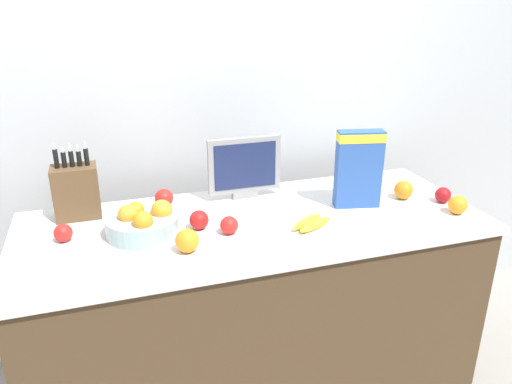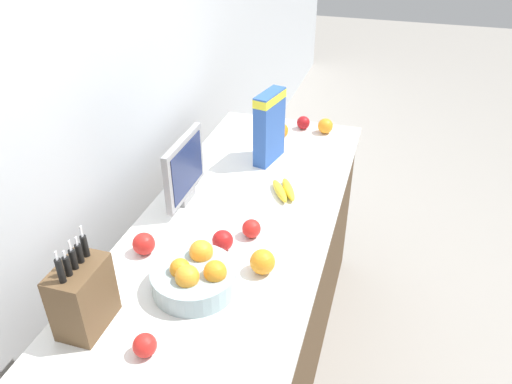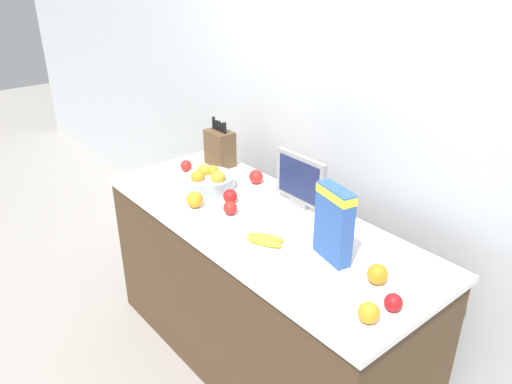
{
  "view_description": "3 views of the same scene",
  "coord_description": "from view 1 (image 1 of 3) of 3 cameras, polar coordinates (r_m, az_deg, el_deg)",
  "views": [
    {
      "loc": [
        -0.53,
        -1.68,
        1.69
      ],
      "look_at": [
        0.01,
        0.01,
        0.98
      ],
      "focal_mm": 35.0,
      "sensor_mm": 36.0,
      "label": 1
    },
    {
      "loc": [
        -1.48,
        -0.5,
        1.95
      ],
      "look_at": [
        0.08,
        -0.04,
        0.92
      ],
      "focal_mm": 35.0,
      "sensor_mm": 36.0,
      "label": 2
    },
    {
      "loc": [
        1.57,
        -1.34,
        2.01
      ],
      "look_at": [
        -0.07,
        0.04,
        0.97
      ],
      "focal_mm": 35.0,
      "sensor_mm": 36.0,
      "label": 3
    }
  ],
  "objects": [
    {
      "name": "orange_front_left",
      "position": [
        2.14,
        22.07,
        -1.37
      ],
      "size": [
        0.08,
        0.08,
        0.08
      ],
      "primitive_type": "sphere",
      "color": "orange",
      "rests_on": "counter"
    },
    {
      "name": "banana_bunch",
      "position": [
        1.89,
        6.3,
        -3.56
      ],
      "size": [
        0.19,
        0.14,
        0.04
      ],
      "rotation": [
        0.0,
        0.0,
        0.6
      ],
      "color": "yellow",
      "rests_on": "counter"
    },
    {
      "name": "apple_rear",
      "position": [
        1.89,
        -21.18,
        -4.38
      ],
      "size": [
        0.07,
        0.07,
        0.07
      ],
      "primitive_type": "sphere",
      "color": "red",
      "rests_on": "counter"
    },
    {
      "name": "apple_rightmost",
      "position": [
        1.82,
        -3.09,
        -3.81
      ],
      "size": [
        0.07,
        0.07,
        0.07
      ],
      "primitive_type": "sphere",
      "color": "red",
      "rests_on": "counter"
    },
    {
      "name": "knife_block",
      "position": [
        2.05,
        -19.86,
        0.1
      ],
      "size": [
        0.17,
        0.11,
        0.31
      ],
      "color": "brown",
      "rests_on": "counter"
    },
    {
      "name": "apple_by_knife_block",
      "position": [
        2.23,
        20.59,
        -0.32
      ],
      "size": [
        0.07,
        0.07,
        0.07
      ],
      "primitive_type": "sphere",
      "color": "#A31419",
      "rests_on": "counter"
    },
    {
      "name": "cereal_box",
      "position": [
        2.05,
        11.67,
        2.94
      ],
      "size": [
        0.2,
        0.1,
        0.32
      ],
      "rotation": [
        0.0,
        0.0,
        -0.22
      ],
      "color": "#2D56A8",
      "rests_on": "counter"
    },
    {
      "name": "fruit_bowl",
      "position": [
        1.86,
        -12.81,
        -3.43
      ],
      "size": [
        0.26,
        0.26,
        0.12
      ],
      "color": "#99B2B7",
      "rests_on": "counter"
    },
    {
      "name": "small_monitor",
      "position": [
        2.1,
        -1.32,
        2.94
      ],
      "size": [
        0.31,
        0.03,
        0.27
      ],
      "color": "gray",
      "rests_on": "counter"
    },
    {
      "name": "apple_leftmost",
      "position": [
        1.87,
        -6.53,
        -3.18
      ],
      "size": [
        0.07,
        0.07,
        0.07
      ],
      "primitive_type": "sphere",
      "color": "red",
      "rests_on": "counter"
    },
    {
      "name": "wall_back",
      "position": [
        2.34,
        -4.46,
        12.21
      ],
      "size": [
        9.0,
        0.06,
        2.6
      ],
      "color": "silver",
      "rests_on": "ground_plane"
    },
    {
      "name": "apple_middle",
      "position": [
        2.08,
        -10.47,
        -0.68
      ],
      "size": [
        0.08,
        0.08,
        0.08
      ],
      "primitive_type": "sphere",
      "color": "red",
      "rests_on": "counter"
    },
    {
      "name": "orange_front_center",
      "position": [
        1.71,
        -7.87,
        -5.54
      ],
      "size": [
        0.08,
        0.08,
        0.08
      ],
      "primitive_type": "sphere",
      "color": "orange",
      "rests_on": "counter"
    },
    {
      "name": "counter",
      "position": [
        2.16,
        -0.14,
        -13.66
      ],
      "size": [
        1.8,
        0.71,
        0.87
      ],
      "color": "#4C3823",
      "rests_on": "ground_plane"
    },
    {
      "name": "orange_mid_right",
      "position": [
        2.22,
        16.5,
        0.23
      ],
      "size": [
        0.08,
        0.08,
        0.08
      ],
      "primitive_type": "sphere",
      "color": "orange",
      "rests_on": "counter"
    }
  ]
}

